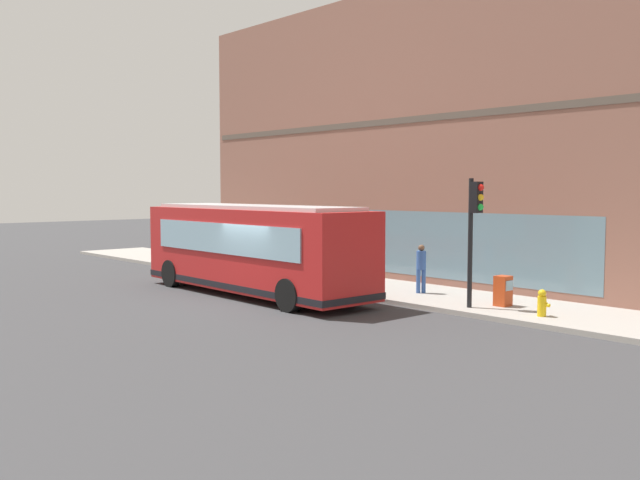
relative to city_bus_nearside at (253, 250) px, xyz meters
The scene contains 10 objects.
ground 2.17m from the city_bus_nearside, 116.86° to the right, with size 120.00×120.00×0.00m, color #38383A.
sidewalk_curb 4.33m from the city_bus_nearside, 19.43° to the right, with size 3.85×40.00×0.15m, color #9E9991.
building_corner 11.44m from the city_bus_nearside, ahead, with size 9.74×23.44×11.25m.
city_bus_nearside is the anchor object (origin of this frame).
traffic_light_near_corner 7.70m from the city_bus_nearside, 69.92° to the right, with size 0.32×0.49×3.78m.
fire_hydrant 9.69m from the city_bus_nearside, 72.58° to the right, with size 0.35×0.35×0.74m.
pedestrian_near_building_entrance 4.37m from the city_bus_nearside, 10.62° to the left, with size 0.32×0.32×1.62m.
pedestrian_by_light_pole 4.95m from the city_bus_nearside, 59.15° to the left, with size 0.32×0.32×1.75m.
pedestrian_walking_along_curb 5.71m from the city_bus_nearside, 48.49° to the right, with size 0.32×0.32×1.62m.
newspaper_vending_box 8.39m from the city_bus_nearside, 64.74° to the right, with size 0.44×0.42×0.90m.
Camera 1 is at (-13.39, -17.38, 3.59)m, focal length 38.54 mm.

